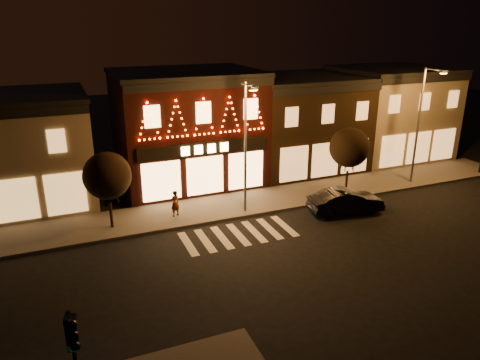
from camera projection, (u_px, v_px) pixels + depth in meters
ground at (269, 268)px, 22.48m from camera, size 120.00×120.00×0.00m
sidewalk_far at (243, 203)px, 30.14m from camera, size 44.00×4.00×0.15m
building_pulp at (187, 127)px, 33.26m from camera, size 10.20×8.34×8.30m
building_right_a at (300, 122)px, 36.81m from camera, size 9.20×8.28×7.50m
building_right_b at (389, 112)px, 39.99m from camera, size 9.20×8.28×7.80m
traffic_signal_near at (75, 355)px, 12.01m from camera, size 0.34×0.46×4.40m
streetlamp_mid at (246, 139)px, 27.06m from camera, size 0.58×1.87×8.13m
streetlamp_right at (422, 117)px, 32.21m from camera, size 0.54×1.93×8.43m
tree_left at (107, 176)px, 25.50m from camera, size 2.73×2.73×4.56m
tree_right at (349, 148)px, 31.02m from camera, size 2.75×2.75×4.60m
dark_sedan at (346, 201)px, 28.63m from camera, size 4.93×2.23×1.57m
pedestrian at (175, 203)px, 27.78m from camera, size 0.71×0.59×1.67m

